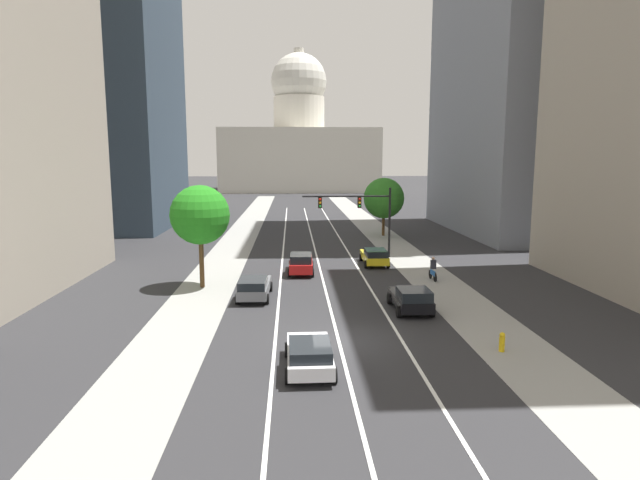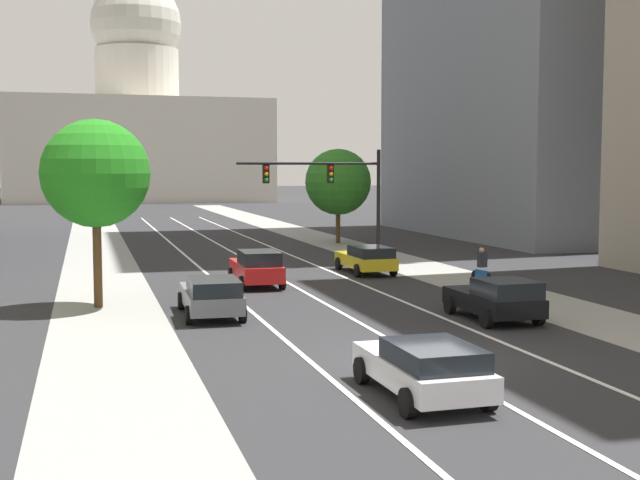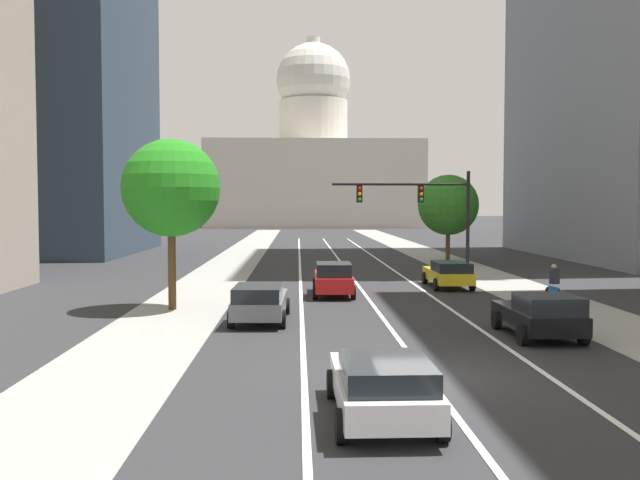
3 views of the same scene
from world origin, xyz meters
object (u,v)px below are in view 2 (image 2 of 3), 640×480
object	(u,v)px
car_gray	(211,295)
car_black	(496,298)
street_tree_near_right	(338,182)
car_yellow	(367,258)
car_red	(257,267)
car_white	(424,367)
traffic_signal_mast	(334,185)
street_tree_mid_left	(96,174)
capitol_building	(138,129)
cyclist	(482,267)

from	to	relation	value
car_gray	car_black	xyz separation A→B (m)	(9.20, -3.34, 0.00)
car_gray	street_tree_near_right	world-z (taller)	street_tree_near_right
car_black	car_yellow	bearing A→B (deg)	-0.01
car_red	car_white	size ratio (longest dim) A/B	1.08
traffic_signal_mast	street_tree_mid_left	distance (m)	16.14
car_red	capitol_building	bearing A→B (deg)	0.43
car_yellow	cyclist	distance (m)	6.68
capitol_building	street_tree_mid_left	xyz separation A→B (m)	(-8.36, -111.87, -6.90)
car_yellow	traffic_signal_mast	distance (m)	5.01
car_white	cyclist	bearing A→B (deg)	-31.12
cyclist	street_tree_mid_left	distance (m)	16.86
cyclist	street_tree_mid_left	xyz separation A→B (m)	(-16.31, -1.22, 4.11)
cyclist	street_tree_near_right	size ratio (longest dim) A/B	0.26
street_tree_near_right	car_yellow	bearing A→B (deg)	-102.16
car_red	traffic_signal_mast	distance (m)	9.09
capitol_building	car_black	size ratio (longest dim) A/B	9.95
car_red	street_tree_mid_left	xyz separation A→B (m)	(-6.83, -4.06, 4.14)
car_yellow	car_black	distance (m)	13.53
traffic_signal_mast	street_tree_mid_left	bearing A→B (deg)	-139.57
car_red	car_gray	xyz separation A→B (m)	(-3.07, -7.25, -0.06)
car_yellow	traffic_signal_mast	world-z (taller)	traffic_signal_mast
cyclist	car_gray	bearing A→B (deg)	105.42
car_white	traffic_signal_mast	size ratio (longest dim) A/B	0.55
traffic_signal_mast	capitol_building	bearing A→B (deg)	92.21
car_white	street_tree_mid_left	distance (m)	16.89
car_gray	car_white	xyz separation A→B (m)	(3.07, -11.66, -0.04)
street_tree_mid_left	street_tree_near_right	size ratio (longest dim) A/B	1.06
capitol_building	car_white	distance (m)	127.21
capitol_building	car_red	world-z (taller)	capitol_building
capitol_building	car_white	size ratio (longest dim) A/B	9.52
car_yellow	street_tree_near_right	size ratio (longest dim) A/B	0.70
car_red	traffic_signal_mast	world-z (taller)	traffic_signal_mast
capitol_building	cyclist	bearing A→B (deg)	-85.89
car_red	car_yellow	bearing A→B (deg)	-63.14
cyclist	car_white	bearing A→B (deg)	145.54
car_black	cyclist	distance (m)	8.44
car_gray	street_tree_near_right	size ratio (longest dim) A/B	0.71
cyclist	street_tree_near_right	world-z (taller)	street_tree_near_right
street_tree_near_right	car_gray	bearing A→B (deg)	-115.43
car_yellow	traffic_signal_mast	bearing A→B (deg)	11.34
street_tree_mid_left	street_tree_near_right	world-z (taller)	street_tree_mid_left
car_red	traffic_signal_mast	xyz separation A→B (m)	(5.45, 6.39, 3.49)
car_white	street_tree_near_right	world-z (taller)	street_tree_near_right
traffic_signal_mast	car_white	bearing A→B (deg)	-102.13
car_yellow	traffic_signal_mast	xyz separation A→B (m)	(-0.68, 3.45, 3.56)
car_gray	car_black	bearing A→B (deg)	-108.23
car_black	cyclist	world-z (taller)	cyclist
capitol_building	street_tree_near_right	distance (m)	88.84
car_yellow	car_gray	xyz separation A→B (m)	(-9.20, -10.19, 0.02)
car_gray	car_white	distance (m)	12.06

